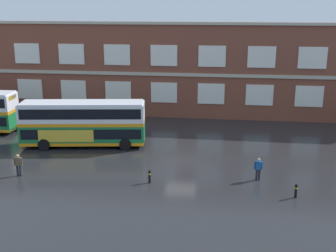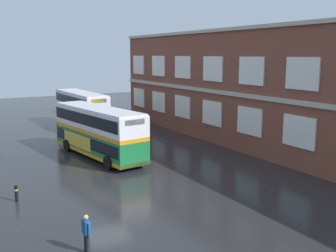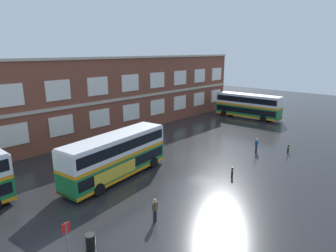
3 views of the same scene
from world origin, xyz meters
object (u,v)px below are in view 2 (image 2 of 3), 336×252
at_px(double_decker_near, 81,109).
at_px(safety_bollard_east, 16,193).
at_px(double_decker_middle, 98,131).
at_px(second_passenger, 86,232).

height_order(double_decker_near, safety_bollard_east, double_decker_near).
distance_m(double_decker_near, double_decker_middle, 13.92).
xyz_separation_m(double_decker_middle, safety_bollard_east, (7.38, -7.64, -1.66)).
height_order(second_passenger, safety_bollard_east, second_passenger).
bearing_deg(double_decker_middle, safety_bollard_east, -46.02).
relative_size(double_decker_near, safety_bollard_east, 11.65).
bearing_deg(double_decker_near, safety_bollard_east, -26.76).
height_order(double_decker_near, double_decker_middle, same).
relative_size(double_decker_near, double_decker_middle, 0.98).
distance_m(double_decker_near, safety_bollard_east, 23.56).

